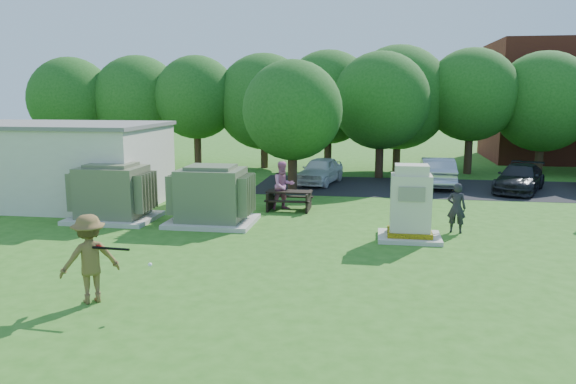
% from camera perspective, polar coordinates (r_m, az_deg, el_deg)
% --- Properties ---
extents(ground, '(120.00, 120.00, 0.00)m').
position_cam_1_polar(ground, '(15.17, -2.43, -7.45)').
color(ground, '#2D6619').
rests_on(ground, ground).
extents(service_building, '(10.00, 5.00, 3.20)m').
position_cam_1_polar(service_building, '(25.52, -24.03, 2.51)').
color(service_building, beige).
rests_on(service_building, ground).
extents(service_building_roof, '(10.20, 5.20, 0.15)m').
position_cam_1_polar(service_building_roof, '(25.38, -24.30, 6.26)').
color(service_building_roof, slate).
rests_on(service_building_roof, service_building).
extents(parking_strip, '(20.00, 6.00, 0.01)m').
position_cam_1_polar(parking_strip, '(28.33, 17.30, 0.33)').
color(parking_strip, '#232326').
rests_on(parking_strip, ground).
extents(transformer_left, '(3.00, 2.40, 2.07)m').
position_cam_1_polar(transformer_left, '(21.22, -17.37, -0.16)').
color(transformer_left, beige).
rests_on(transformer_left, ground).
extents(transformer_right, '(3.00, 2.40, 2.07)m').
position_cam_1_polar(transformer_right, '(19.86, -7.77, -0.47)').
color(transformer_right, beige).
rests_on(transformer_right, ground).
extents(generator_cabinet, '(1.95, 1.59, 2.37)m').
position_cam_1_polar(generator_cabinet, '(17.97, 12.32, -1.49)').
color(generator_cabinet, beige).
rests_on(generator_cabinet, ground).
extents(picnic_table, '(1.77, 1.33, 0.76)m').
position_cam_1_polar(picnic_table, '(22.11, 0.13, -0.61)').
color(picnic_table, black).
rests_on(picnic_table, ground).
extents(batter, '(1.45, 1.36, 1.97)m').
position_cam_1_polar(batter, '(13.07, -19.50, -6.40)').
color(batter, brown).
rests_on(batter, ground).
extents(person_by_generator, '(0.67, 0.51, 1.66)m').
position_cam_1_polar(person_by_generator, '(19.24, 16.75, -1.56)').
color(person_by_generator, black).
rests_on(person_by_generator, ground).
extents(person_at_picnic, '(1.18, 1.12, 1.92)m').
position_cam_1_polar(person_at_picnic, '(22.10, -0.48, 0.66)').
color(person_at_picnic, '#CC6C9A').
rests_on(person_at_picnic, ground).
extents(car_white, '(2.36, 4.16, 1.34)m').
position_cam_1_polar(car_white, '(28.58, 3.30, 2.19)').
color(car_white, white).
rests_on(car_white, ground).
extents(car_silver_a, '(1.52, 4.36, 1.44)m').
position_cam_1_polar(car_silver_a, '(28.65, 14.87, 1.99)').
color(car_silver_a, '#ADADB2').
rests_on(car_silver_a, ground).
extents(car_dark, '(3.34, 4.73, 1.27)m').
position_cam_1_polar(car_dark, '(28.35, 22.47, 1.32)').
color(car_dark, black).
rests_on(car_dark, ground).
extents(batting_equipment, '(1.43, 0.23, 0.39)m').
position_cam_1_polar(batting_equipment, '(12.57, -17.23, -5.72)').
color(batting_equipment, black).
rests_on(batting_equipment, ground).
extents(tree_row, '(41.30, 13.30, 7.30)m').
position_cam_1_polar(tree_row, '(32.70, 7.19, 9.25)').
color(tree_row, '#47301E').
rests_on(tree_row, ground).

